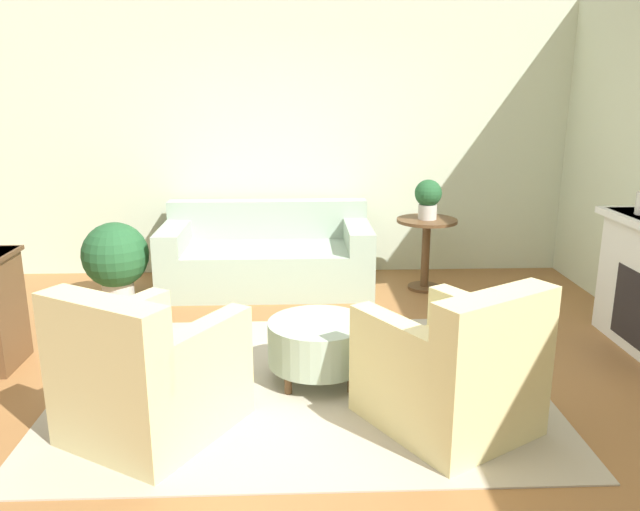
# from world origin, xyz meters

# --- Properties ---
(ground_plane) EXTENTS (16.00, 16.00, 0.00)m
(ground_plane) POSITION_xyz_m (0.00, 0.00, 0.00)
(ground_plane) COLOR #996638
(wall_back) EXTENTS (9.42, 0.12, 2.80)m
(wall_back) POSITION_xyz_m (0.00, 2.77, 1.40)
(wall_back) COLOR beige
(wall_back) RESTS_ON ground_plane
(rug) EXTENTS (3.16, 2.33, 0.01)m
(rug) POSITION_xyz_m (0.00, 0.00, 0.01)
(rug) COLOR #B2A893
(rug) RESTS_ON ground_plane
(couch) EXTENTS (2.02, 0.98, 0.82)m
(couch) POSITION_xyz_m (-0.31, 2.16, 0.30)
(couch) COLOR #9EB29E
(couch) RESTS_ON ground_plane
(armchair_left) EXTENTS (1.11, 1.14, 0.89)m
(armchair_left) POSITION_xyz_m (-0.87, -0.57, 0.34)
(armchair_left) COLOR beige
(armchair_left) RESTS_ON rug
(armchair_right) EXTENTS (1.11, 1.14, 0.89)m
(armchair_right) POSITION_xyz_m (0.87, -0.57, 0.34)
(armchair_right) COLOR beige
(armchair_right) RESTS_ON rug
(ottoman_table) EXTENTS (0.68, 0.68, 0.41)m
(ottoman_table) POSITION_xyz_m (0.12, 0.07, 0.27)
(ottoman_table) COLOR #9EB29E
(ottoman_table) RESTS_ON rug
(side_table) EXTENTS (0.58, 0.58, 0.70)m
(side_table) POSITION_xyz_m (1.25, 2.03, 0.48)
(side_table) COLOR brown
(side_table) RESTS_ON ground_plane
(potted_plant_on_side_table) EXTENTS (0.26, 0.26, 0.38)m
(potted_plant_on_side_table) POSITION_xyz_m (1.25, 2.03, 0.92)
(potted_plant_on_side_table) COLOR beige
(potted_plant_on_side_table) RESTS_ON side_table
(potted_plant_floor) EXTENTS (0.60, 0.60, 0.75)m
(potted_plant_floor) POSITION_xyz_m (-1.68, 1.77, 0.42)
(potted_plant_floor) COLOR beige
(potted_plant_floor) RESTS_ON ground_plane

